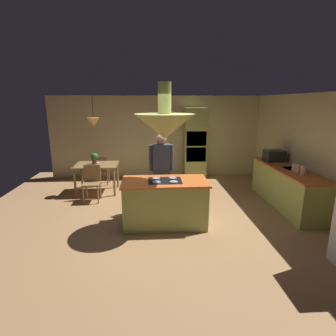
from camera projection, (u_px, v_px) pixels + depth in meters
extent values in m
plane|color=#AD7F51|center=(164.00, 220.00, 5.52)|extent=(8.16, 8.16, 0.00)
cube|color=beige|center=(159.00, 137.00, 8.55)|extent=(6.80, 0.10, 2.55)
cube|color=beige|center=(313.00, 153.00, 5.80)|extent=(0.10, 7.20, 2.55)
cube|color=#A8B259|center=(165.00, 204.00, 5.22)|extent=(1.58, 0.79, 0.86)
cube|color=orange|center=(165.00, 182.00, 5.11)|extent=(1.64, 0.85, 0.04)
cube|color=black|center=(165.00, 181.00, 5.11)|extent=(0.64, 0.52, 0.01)
cylinder|color=#B2B2B7|center=(157.00, 182.00, 4.97)|extent=(0.15, 0.15, 0.02)
cylinder|color=#B2B2B7|center=(174.00, 182.00, 4.99)|extent=(0.15, 0.15, 0.02)
cylinder|color=#B2B2B7|center=(156.00, 178.00, 5.22)|extent=(0.15, 0.15, 0.02)
cylinder|color=#B2B2B7|center=(173.00, 178.00, 5.24)|extent=(0.15, 0.15, 0.02)
cube|color=#A8B259|center=(286.00, 188.00, 6.17)|extent=(0.62, 2.46, 0.86)
cube|color=orange|center=(288.00, 169.00, 6.06)|extent=(0.66, 2.50, 0.04)
cube|color=#B2B2B7|center=(294.00, 171.00, 6.09)|extent=(0.48, 0.36, 0.16)
cube|color=#A8B259|center=(195.00, 144.00, 8.28)|extent=(0.66, 0.62, 2.19)
cube|color=black|center=(196.00, 139.00, 7.95)|extent=(0.60, 0.04, 0.44)
cube|color=black|center=(196.00, 154.00, 8.06)|extent=(0.60, 0.04, 0.44)
cube|color=olive|center=(96.00, 165.00, 7.07)|extent=(1.11, 0.83, 0.04)
cylinder|color=olive|center=(75.00, 183.00, 6.79)|extent=(0.06, 0.06, 0.72)
cylinder|color=olive|center=(114.00, 182.00, 6.85)|extent=(0.06, 0.06, 0.72)
cylinder|color=olive|center=(82.00, 176.00, 7.48)|extent=(0.06, 0.06, 0.72)
cylinder|color=olive|center=(118.00, 175.00, 7.54)|extent=(0.06, 0.06, 0.72)
cylinder|color=tan|center=(157.00, 193.00, 5.89)|extent=(0.14, 0.14, 0.84)
cylinder|color=tan|center=(166.00, 192.00, 5.90)|extent=(0.14, 0.14, 0.84)
cube|color=#3F4C66|center=(161.00, 159.00, 5.71)|extent=(0.36, 0.22, 0.65)
cylinder|color=#3F4C66|center=(151.00, 158.00, 5.69)|extent=(0.09, 0.09, 0.55)
cylinder|color=#3F4C66|center=(172.00, 158.00, 5.72)|extent=(0.09, 0.09, 0.55)
sphere|color=tan|center=(161.00, 139.00, 5.61)|extent=(0.23, 0.23, 0.23)
cone|color=#A8B259|center=(165.00, 126.00, 4.86)|extent=(1.10, 1.10, 0.45)
cylinder|color=#A8B259|center=(165.00, 98.00, 4.74)|extent=(0.24, 0.24, 0.55)
cone|color=#E0B266|center=(94.00, 122.00, 6.80)|extent=(0.32, 0.32, 0.22)
cylinder|color=black|center=(93.00, 106.00, 6.70)|extent=(0.01, 0.01, 0.60)
cube|color=olive|center=(91.00, 184.00, 6.45)|extent=(0.40, 0.40, 0.04)
cube|color=olive|center=(92.00, 173.00, 6.57)|extent=(0.40, 0.04, 0.42)
cylinder|color=olive|center=(83.00, 195.00, 6.33)|extent=(0.04, 0.04, 0.43)
cylinder|color=olive|center=(98.00, 195.00, 6.35)|extent=(0.04, 0.04, 0.43)
cylinder|color=olive|center=(87.00, 191.00, 6.66)|extent=(0.04, 0.04, 0.43)
cylinder|color=olive|center=(100.00, 190.00, 6.68)|extent=(0.04, 0.04, 0.43)
cube|color=olive|center=(102.00, 169.00, 7.84)|extent=(0.40, 0.40, 0.04)
cube|color=olive|center=(100.00, 163.00, 7.61)|extent=(0.40, 0.04, 0.42)
cylinder|color=olive|center=(109.00, 175.00, 8.07)|extent=(0.04, 0.04, 0.43)
cylinder|color=olive|center=(98.00, 175.00, 8.05)|extent=(0.04, 0.04, 0.43)
cylinder|color=olive|center=(107.00, 178.00, 7.74)|extent=(0.04, 0.04, 0.43)
cylinder|color=olive|center=(95.00, 178.00, 7.72)|extent=(0.04, 0.04, 0.43)
cylinder|color=#99382D|center=(95.00, 162.00, 7.07)|extent=(0.14, 0.14, 0.12)
sphere|color=#2D722D|center=(95.00, 157.00, 7.04)|extent=(0.20, 0.20, 0.20)
cylinder|color=white|center=(98.00, 164.00, 6.86)|extent=(0.07, 0.07, 0.09)
cylinder|color=#E0B78C|center=(304.00, 171.00, 5.44)|extent=(0.11, 0.11, 0.19)
cylinder|color=#E0B78C|center=(299.00, 169.00, 5.61)|extent=(0.13, 0.13, 0.19)
cylinder|color=silver|center=(294.00, 167.00, 5.79)|extent=(0.10, 0.10, 0.16)
cube|color=#232326|center=(274.00, 156.00, 6.74)|extent=(0.46, 0.36, 0.28)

